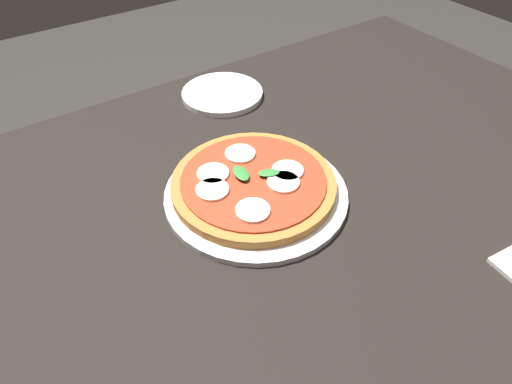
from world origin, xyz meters
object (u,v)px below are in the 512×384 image
serving_tray (256,194)px  plate_white (222,94)px  dining_table (301,223)px  pizza (253,183)px

serving_tray → plate_white: plate_white is taller
dining_table → serving_tray: 0.13m
pizza → plate_white: 0.36m
plate_white → pizza: bearing=67.9°
dining_table → plate_white: bearing=-98.0°
dining_table → serving_tray: serving_tray is taller
pizza → plate_white: size_ratio=1.55×
dining_table → pizza: bearing=-32.0°
dining_table → serving_tray: bearing=-25.5°
serving_tray → pizza: pizza is taller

